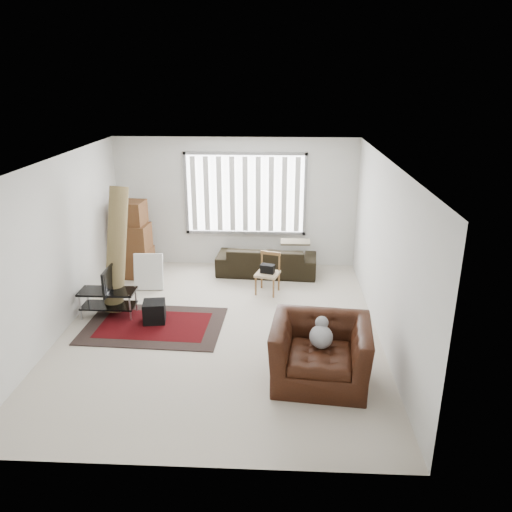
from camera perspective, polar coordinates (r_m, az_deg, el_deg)
The scene contains 11 objects.
room at distance 7.95m, azimuth -3.67°, elevation 4.62°, with size 6.00×6.02×2.71m.
persian_rug at distance 8.39m, azimuth -11.57°, elevation -7.78°, with size 2.28×1.57×0.02m.
tv_stand at distance 8.78m, azimuth -16.56°, elevation -4.57°, with size 0.93×0.42×0.47m.
tv at distance 8.64m, azimuth -16.78°, elevation -2.48°, with size 0.76×0.10×0.43m, color black.
subwoofer at distance 8.43m, azimuth -11.54°, elevation -6.25°, with size 0.35×0.35×0.35m, color black.
moving_boxes at distance 10.26m, azimuth -13.73°, elevation 1.57°, with size 0.67×0.62×1.55m.
white_flatpack at distance 9.68m, azimuth -12.17°, elevation -1.77°, with size 0.54×0.08×0.69m, color silver.
rolled_rug at distance 8.81m, azimuth -15.66°, elevation 0.74°, with size 0.32×0.32×2.13m, color brown.
sofa at distance 10.17m, azimuth 1.23°, elevation 0.02°, with size 2.01×0.87×0.77m, color black.
side_chair at distance 9.28m, azimuth 1.36°, elevation -1.77°, with size 0.50×0.50×0.76m.
armchair at distance 6.72m, azimuth 7.38°, elevation -10.41°, with size 1.39×1.25×0.95m.
Camera 1 is at (0.92, -7.11, 3.86)m, focal length 35.00 mm.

